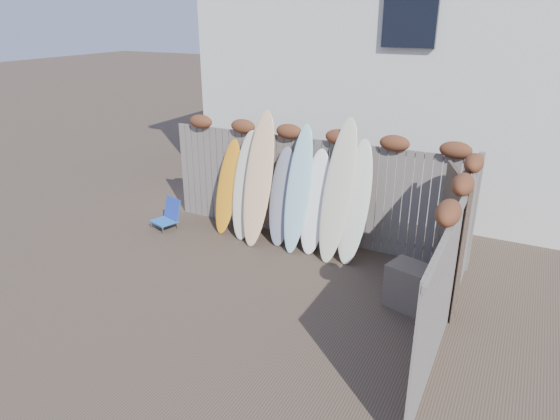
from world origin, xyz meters
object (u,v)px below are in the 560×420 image
at_px(beach_chair, 168,215).
at_px(surfboard_0, 228,187).
at_px(lattice_panel, 451,239).
at_px(wooden_crate, 408,286).

relative_size(beach_chair, surfboard_0, 0.32).
distance_m(lattice_panel, surfboard_0, 4.49).
xyz_separation_m(wooden_crate, surfboard_0, (-3.96, 1.22, 0.59)).
height_order(wooden_crate, lattice_panel, lattice_panel).
bearing_deg(wooden_crate, lattice_panel, 43.18).
bearing_deg(lattice_panel, beach_chair, 156.26).
bearing_deg(beach_chair, surfboard_0, 23.04).
bearing_deg(surfboard_0, wooden_crate, -11.56).
relative_size(beach_chair, wooden_crate, 0.91).
bearing_deg(lattice_panel, surfboard_0, 149.19).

